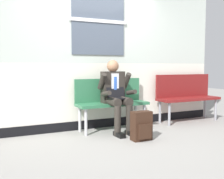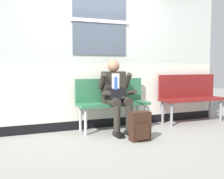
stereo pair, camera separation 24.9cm
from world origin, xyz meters
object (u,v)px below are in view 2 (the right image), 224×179
Objects in this scene: bench_empty at (190,94)px; bench_with_person at (112,99)px; backpack at (140,127)px; person_seated at (116,94)px.

bench_with_person is at bearing -179.82° from bench_empty.
bench_empty is at bearing 28.02° from backpack.
backpack is (0.10, -0.67, -0.45)m from person_seated.
bench_empty is at bearing 6.72° from person_seated.
person_seated is 0.81m from backpack.
backpack is at bearing -83.33° from bench_with_person.
bench_with_person reaches higher than backpack.
person_seated is (0.00, -0.20, 0.12)m from bench_with_person.
person_seated is at bearing -90.00° from bench_with_person.
bench_with_person is 1.74m from bench_empty.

